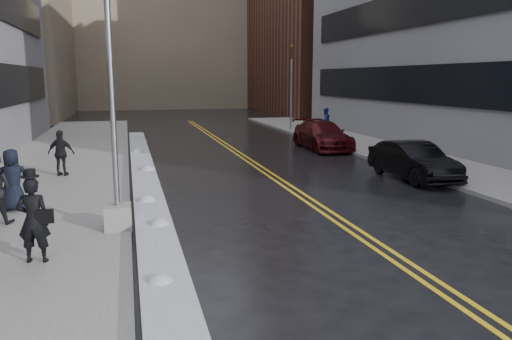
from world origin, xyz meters
TOP-DOWN VIEW (x-y plane):
  - ground at (0.00, 0.00)m, footprint 160.00×160.00m
  - sidewalk_west at (-5.75, 10.00)m, footprint 5.50×50.00m
  - sidewalk_east at (10.00, 10.00)m, footprint 4.00×50.00m
  - lane_line_left at (2.35, 10.00)m, footprint 0.12×50.00m
  - lane_line_right at (2.65, 10.00)m, footprint 0.12×50.00m
  - snow_ridge at (-2.45, 8.00)m, footprint 0.90×30.00m
  - building_far at (2.00, 60.00)m, footprint 36.00×16.00m
  - lamppost at (-3.30, 2.00)m, footprint 0.65×0.65m
  - fire_hydrant at (9.00, 10.00)m, footprint 0.26×0.26m
  - traffic_signal at (8.50, 24.00)m, footprint 0.16×0.20m
  - pedestrian_fedora at (-4.88, 0.07)m, footprint 0.69×0.51m
  - pedestrian_c at (-6.14, 4.52)m, footprint 0.91×0.64m
  - pedestrian_d at (-5.46, 9.61)m, footprint 1.10×0.71m
  - pedestrian_east at (9.84, 20.74)m, footprint 0.98×0.86m
  - car_black at (7.50, 6.25)m, footprint 1.60×4.43m
  - car_maroon at (7.30, 14.96)m, footprint 2.18×5.25m

SIDE VIEW (x-z plane):
  - ground at x=0.00m, z-range 0.00..0.00m
  - lane_line_left at x=2.35m, z-range 0.00..0.01m
  - lane_line_right at x=2.65m, z-range 0.00..0.01m
  - sidewalk_west at x=-5.75m, z-range 0.00..0.15m
  - sidewalk_east at x=10.00m, z-range 0.00..0.15m
  - snow_ridge at x=-2.45m, z-range 0.00..0.34m
  - fire_hydrant at x=9.00m, z-range 0.18..0.91m
  - car_black at x=7.50m, z-range 0.00..1.45m
  - car_maroon at x=7.30m, z-range 0.00..1.52m
  - pedestrian_east at x=9.84m, z-range 0.15..1.87m
  - pedestrian_d at x=-5.46m, z-range 0.15..1.89m
  - pedestrian_fedora at x=-4.88m, z-range 0.15..1.90m
  - pedestrian_c at x=-6.14m, z-range 0.15..1.90m
  - lamppost at x=-3.30m, z-range -1.28..6.35m
  - traffic_signal at x=8.50m, z-range 0.40..6.40m
  - building_far at x=2.00m, z-range 0.00..22.00m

